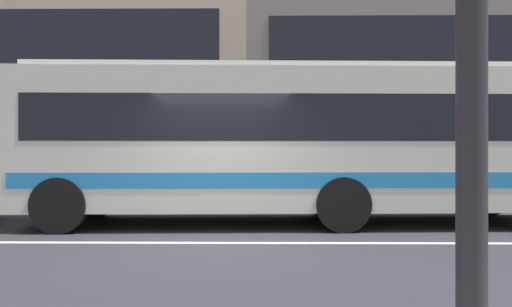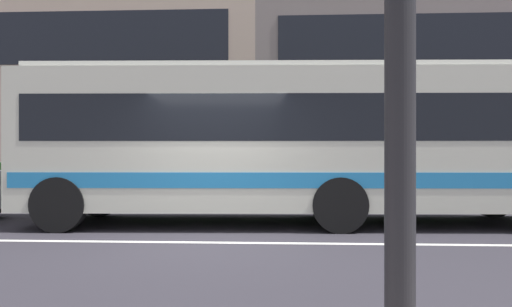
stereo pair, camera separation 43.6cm
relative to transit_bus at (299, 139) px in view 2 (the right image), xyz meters
name	(u,v)px [view 2 (the right image)]	position (x,y,z in m)	size (l,w,h in m)	color
ground_plane	(209,243)	(-1.49, -2.22, -1.72)	(160.00, 160.00, 0.00)	#2E2C33
lane_centre_line	(209,242)	(-1.49, -2.22, -1.72)	(60.00, 0.16, 0.01)	silver
hedge_row_far	(205,184)	(-2.45, 3.51, -1.14)	(21.94, 1.10, 1.17)	#2E5F24
apartment_block_right	(497,78)	(9.36, 12.92, 3.11)	(21.39, 8.83, 9.66)	gray
transit_bus	(299,139)	(0.00, 0.00, 0.00)	(10.92, 2.92, 3.12)	beige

